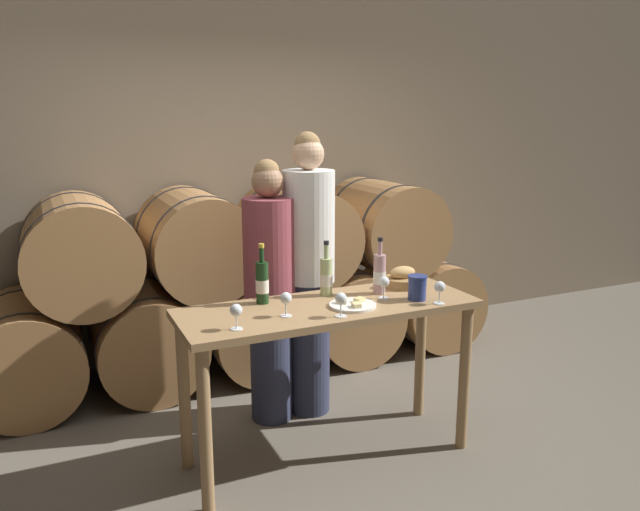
% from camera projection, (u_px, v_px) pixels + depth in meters
% --- Properties ---
extents(ground_plane, '(10.00, 10.00, 0.00)m').
position_uv_depth(ground_plane, '(328.00, 456.00, 3.57)').
color(ground_plane, '#665E51').
extents(stone_wall_back, '(10.00, 0.12, 3.20)m').
position_uv_depth(stone_wall_back, '(223.00, 154.00, 4.97)').
color(stone_wall_back, '#7F705B').
rests_on(stone_wall_back, ground_plane).
extents(barrel_stack, '(3.84, 0.89, 1.39)m').
position_uv_depth(barrel_stack, '(248.00, 286.00, 4.68)').
color(barrel_stack, '#9E7042').
rests_on(barrel_stack, ground_plane).
extents(tasting_table, '(1.63, 0.57, 0.91)m').
position_uv_depth(tasting_table, '(329.00, 330.00, 3.40)').
color(tasting_table, '#99754C').
rests_on(tasting_table, ground_plane).
extents(person_left, '(0.32, 0.32, 1.66)m').
position_uv_depth(person_left, '(270.00, 291.00, 3.85)').
color(person_left, '#2D334C').
rests_on(person_left, ground_plane).
extents(person_right, '(0.33, 0.33, 1.81)m').
position_uv_depth(person_right, '(309.00, 273.00, 3.94)').
color(person_right, '#2D334C').
rests_on(person_right, ground_plane).
extents(wine_bottle_red, '(0.07, 0.07, 0.33)m').
position_uv_depth(wine_bottle_red, '(262.00, 282.00, 3.38)').
color(wine_bottle_red, '#193819').
rests_on(wine_bottle_red, tasting_table).
extents(wine_bottle_white, '(0.07, 0.07, 0.32)m').
position_uv_depth(wine_bottle_white, '(326.00, 276.00, 3.52)').
color(wine_bottle_white, '#ADBC7F').
rests_on(wine_bottle_white, tasting_table).
extents(wine_bottle_rose, '(0.07, 0.07, 0.33)m').
position_uv_depth(wine_bottle_rose, '(380.00, 274.00, 3.56)').
color(wine_bottle_rose, '#BC8E93').
rests_on(wine_bottle_rose, tasting_table).
extents(blue_crock, '(0.11, 0.11, 0.14)m').
position_uv_depth(blue_crock, '(417.00, 287.00, 3.45)').
color(blue_crock, navy).
rests_on(blue_crock, tasting_table).
extents(bread_basket, '(0.22, 0.22, 0.12)m').
position_uv_depth(bread_basket, '(402.00, 279.00, 3.72)').
color(bread_basket, olive).
rests_on(bread_basket, tasting_table).
extents(cheese_plate, '(0.25, 0.25, 0.04)m').
position_uv_depth(cheese_plate, '(353.00, 305.00, 3.34)').
color(cheese_plate, white).
rests_on(cheese_plate, tasting_table).
extents(wine_glass_far_left, '(0.06, 0.06, 0.13)m').
position_uv_depth(wine_glass_far_left, '(236.00, 311.00, 2.97)').
color(wine_glass_far_left, white).
rests_on(wine_glass_far_left, tasting_table).
extents(wine_glass_left, '(0.06, 0.06, 0.13)m').
position_uv_depth(wine_glass_left, '(286.00, 299.00, 3.16)').
color(wine_glass_left, white).
rests_on(wine_glass_left, tasting_table).
extents(wine_glass_center, '(0.06, 0.06, 0.13)m').
position_uv_depth(wine_glass_center, '(341.00, 300.00, 3.16)').
color(wine_glass_center, white).
rests_on(wine_glass_center, tasting_table).
extents(wine_glass_right, '(0.06, 0.06, 0.13)m').
position_uv_depth(wine_glass_right, '(384.00, 283.00, 3.47)').
color(wine_glass_right, white).
rests_on(wine_glass_right, tasting_table).
extents(wine_glass_far_right, '(0.06, 0.06, 0.13)m').
position_uv_depth(wine_glass_far_right, '(440.00, 288.00, 3.37)').
color(wine_glass_far_right, white).
rests_on(wine_glass_far_right, tasting_table).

